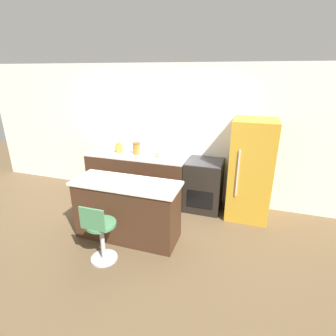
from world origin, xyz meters
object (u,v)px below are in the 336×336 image
object	(u,v)px
stool_chair	(100,234)
kettle	(119,148)
refrigerator	(251,170)
mixing_bowl	(163,154)
oven_range	(204,185)

from	to	relation	value
stool_chair	kettle	size ratio (longest dim) A/B	4.21
refrigerator	kettle	size ratio (longest dim) A/B	8.25
stool_chair	mixing_bowl	bearing A→B (deg)	84.10
refrigerator	stool_chair	xyz separation A→B (m)	(-1.81, -1.89, -0.44)
oven_range	mixing_bowl	distance (m)	0.97
mixing_bowl	stool_chair	bearing A→B (deg)	-95.90
stool_chair	kettle	xyz separation A→B (m)	(-0.73, 1.95, 0.59)
stool_chair	mixing_bowl	size ratio (longest dim) A/B	3.17
oven_range	mixing_bowl	xyz separation A→B (m)	(-0.82, 0.04, 0.52)
kettle	mixing_bowl	size ratio (longest dim) A/B	0.75
refrigerator	stool_chair	size ratio (longest dim) A/B	1.96
oven_range	refrigerator	xyz separation A→B (m)	(0.80, -0.03, 0.40)
stool_chair	mixing_bowl	world-z (taller)	mixing_bowl
kettle	refrigerator	bearing A→B (deg)	-1.45
refrigerator	mixing_bowl	distance (m)	1.62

